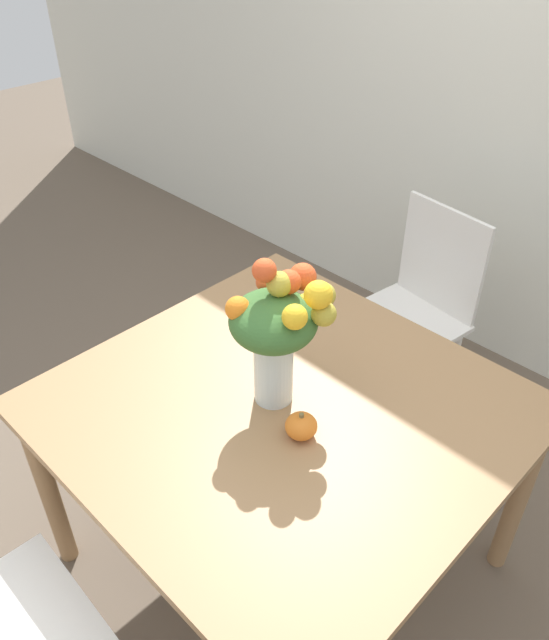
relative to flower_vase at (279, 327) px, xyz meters
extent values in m
plane|color=brown|center=(0.04, -0.02, -0.99)|extent=(12.00, 12.00, 0.00)
cube|color=#9E754C|center=(0.04, -0.02, -0.26)|extent=(1.21, 1.16, 0.03)
cylinder|color=#9E754C|center=(-0.51, -0.54, -0.63)|extent=(0.06, 0.06, 0.72)
cylinder|color=#9E754C|center=(-0.51, 0.51, -0.63)|extent=(0.06, 0.06, 0.72)
cylinder|color=#9E754C|center=(0.58, 0.51, -0.63)|extent=(0.06, 0.06, 0.72)
cylinder|color=silver|center=(0.00, -0.01, -0.13)|extent=(0.11, 0.11, 0.22)
cylinder|color=silver|center=(0.00, -0.01, -0.20)|extent=(0.10, 0.10, 0.08)
cylinder|color=#38662D|center=(0.02, -0.01, -0.10)|extent=(0.00, 0.01, 0.27)
cylinder|color=#38662D|center=(0.00, 0.01, -0.10)|extent=(0.01, 0.00, 0.27)
cylinder|color=#38662D|center=(-0.02, 0.00, -0.10)|extent=(0.01, 0.00, 0.27)
cylinder|color=#38662D|center=(-0.02, -0.02, -0.10)|extent=(0.01, 0.01, 0.27)
cylinder|color=#38662D|center=(0.00, -0.03, -0.10)|extent=(0.01, 0.00, 0.27)
ellipsoid|color=#38662D|center=(0.00, -0.01, 0.03)|extent=(0.24, 0.24, 0.14)
sphere|color=#AD9E33|center=(0.05, 0.12, 0.06)|extent=(0.07, 0.07, 0.07)
sphere|color=#D64C23|center=(-0.10, 0.06, 0.07)|extent=(0.06, 0.06, 0.06)
sphere|color=#AD9E33|center=(-0.01, 0.01, 0.12)|extent=(0.07, 0.07, 0.07)
sphere|color=#AD9E33|center=(0.11, 0.05, 0.07)|extent=(0.07, 0.07, 0.07)
sphere|color=yellow|center=(0.09, -0.04, 0.10)|extent=(0.07, 0.07, 0.07)
sphere|color=yellow|center=(0.03, 0.07, 0.06)|extent=(0.05, 0.05, 0.05)
sphere|color=yellow|center=(0.10, 0.04, 0.13)|extent=(0.07, 0.07, 0.07)
sphere|color=#D64C23|center=(-0.03, 0.13, 0.08)|extent=(0.08, 0.08, 0.08)
sphere|color=#D64C23|center=(-0.04, -0.01, 0.17)|extent=(0.06, 0.06, 0.06)
sphere|color=#D64C23|center=(0.00, 0.04, 0.12)|extent=(0.06, 0.06, 0.06)
sphere|color=orange|center=(-0.06, -0.08, 0.07)|extent=(0.07, 0.07, 0.07)
ellipsoid|color=orange|center=(0.15, -0.07, -0.21)|extent=(0.09, 0.09, 0.07)
cylinder|color=brown|center=(0.15, -0.07, -0.17)|extent=(0.01, 0.01, 0.02)
cube|color=white|center=(-0.15, 0.87, -0.53)|extent=(0.47, 0.47, 0.02)
cylinder|color=white|center=(-0.35, 0.73, -0.77)|extent=(0.04, 0.04, 0.45)
cylinder|color=white|center=(-0.01, 0.68, -0.77)|extent=(0.04, 0.04, 0.45)
cylinder|color=white|center=(-0.30, 1.06, -0.77)|extent=(0.04, 0.04, 0.45)
cylinder|color=white|center=(0.04, 1.02, -0.77)|extent=(0.04, 0.04, 0.45)
cube|color=white|center=(-0.13, 1.07, -0.30)|extent=(0.40, 0.07, 0.44)
cylinder|color=white|center=(-0.25, -0.70, -0.77)|extent=(0.04, 0.04, 0.45)
camera|label=1|loc=(0.91, -0.94, 0.99)|focal=35.00mm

